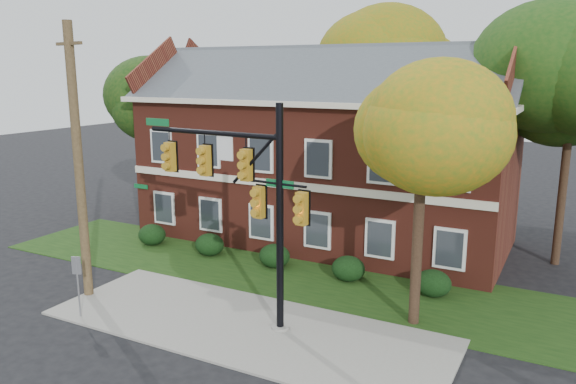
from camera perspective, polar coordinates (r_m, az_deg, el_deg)
The scene contains 15 objects.
ground at distance 18.93m, azimuth -6.12°, elevation -14.69°, with size 120.00×120.00×0.00m, color black.
sidewalk at distance 19.66m, azimuth -4.46°, elevation -13.45°, with size 14.00×5.00×0.08m, color gray.
grass_strip at distance 23.69m, azimuth 2.07°, elevation -8.86°, with size 30.00×6.00×0.04m, color #193811.
apartment_building at distance 28.56m, azimuth 3.73°, elevation 5.07°, with size 18.80×8.80×9.74m.
hedge_far_left at distance 28.88m, azimuth -13.64°, elevation -4.23°, with size 1.40×1.26×1.05m, color black.
hedge_left at distance 26.76m, azimuth -7.97°, elevation -5.31°, with size 1.40×1.26×1.05m, color black.
hedge_center at distance 24.96m, azimuth -1.38°, elevation -6.50°, with size 1.40×1.26×1.05m, color black.
hedge_right at distance 23.55m, azimuth 6.14°, elevation -7.74°, with size 1.40×1.26×1.05m, color black.
hedge_far_right at distance 22.60m, azimuth 14.52°, elevation -8.96°, with size 1.40×1.26×1.05m, color black.
tree_near_right at distance 18.41m, azimuth 14.14°, elevation 6.01°, with size 4.50×4.25×8.58m.
tree_left_rear at distance 32.70m, azimuth -13.01°, elevation 8.68°, with size 5.40×5.10×8.88m.
tree_far_rear at distance 35.23m, azimuth 11.22°, elevation 12.52°, with size 6.84×6.46×11.52m.
traffic_signal at distance 18.59m, azimuth -4.38°, elevation 0.27°, with size 6.79×0.81×7.58m.
utility_pole at distance 22.07m, azimuth -20.52°, elevation 2.77°, with size 1.59×0.45×10.28m.
sign_post at distance 20.99m, azimuth -20.61°, elevation -8.06°, with size 0.32×0.16×2.28m.
Camera 1 is at (9.54, -13.93, 8.57)m, focal length 35.00 mm.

